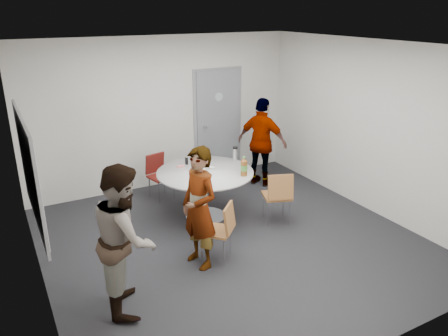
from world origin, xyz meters
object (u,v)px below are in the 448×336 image
table (207,178)px  person_main (199,208)px  chair_near_right (278,193)px  whiteboard (30,171)px  person_right (262,143)px  door (218,123)px  chair_far (158,172)px  chair_near_left (222,227)px  person_left (125,238)px

table → person_main: bearing=-120.5°
chair_near_right → person_main: 1.61m
whiteboard → chair_near_right: 3.47m
whiteboard → person_right: whiteboard is taller
whiteboard → door: bearing=32.7°
table → person_main: person_main is taller
door → chair_far: (-1.46, -0.55, -0.55)m
door → chair_near_right: door is taller
chair_near_left → person_main: (-0.30, 0.03, 0.32)m
chair_far → chair_near_left: bearing=77.9°
door → table: door is taller
chair_near_left → person_main: size_ratio=0.50×
chair_near_left → chair_far: chair_near_left is taller
chair_far → whiteboard: bearing=27.1°
chair_near_right → person_right: (0.66, 1.46, 0.31)m
whiteboard → chair_far: (2.10, 1.73, -0.98)m
chair_near_right → person_main: person_main is taller
door → chair_near_left: door is taller
person_main → table: bearing=137.5°
chair_near_right → person_left: size_ratio=0.51×
chair_far → person_left: person_left is taller
person_left → person_right: person_left is taller
chair_near_right → person_main: (-1.52, -0.44, 0.28)m
chair_near_left → person_main: 0.44m
whiteboard → person_left: size_ratio=1.14×
door → chair_near_left: bearing=-117.0°
chair_near_left → chair_near_right: bearing=-24.2°
chair_far → person_left: bearing=50.5°
table → person_right: (1.50, 0.74, 0.15)m
door → whiteboard: size_ratio=1.12×
chair_near_left → person_right: person_right is taller
chair_near_right → door: bearing=104.2°
chair_near_left → person_right: (1.88, 1.93, 0.34)m
chair_near_left → table: bearing=27.0°
chair_near_left → whiteboard: bearing=120.1°
whiteboard → chair_near_left: bearing=-14.6°
whiteboard → chair_far: whiteboard is taller
table → chair_near_left: bearing=-107.8°
door → whiteboard: (-3.56, -2.28, 0.42)m
whiteboard → table: size_ratio=1.28×
chair_near_right → person_left: bearing=-143.3°
chair_near_left → chair_near_right: 1.31m
person_right → chair_far: bearing=47.9°
table → chair_near_right: table is taller
door → chair_far: 1.65m
person_main → door: bearing=136.1°
chair_far → person_right: bearing=157.0°
chair_near_left → person_left: bearing=148.2°
whiteboard → chair_near_right: size_ratio=2.26×
door → person_right: door is taller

